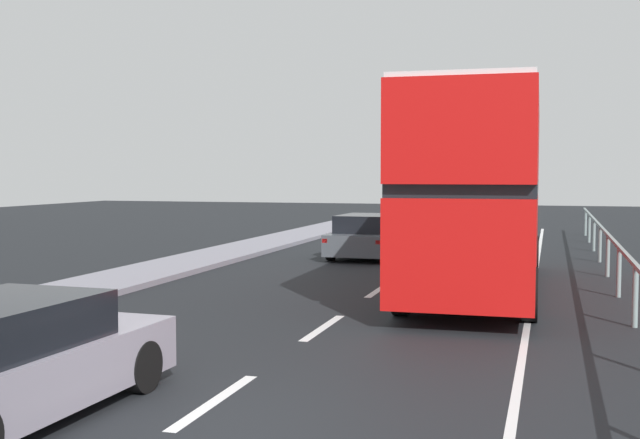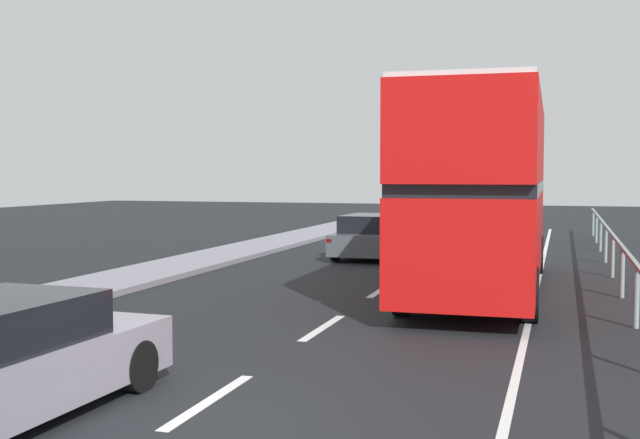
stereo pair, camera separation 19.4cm
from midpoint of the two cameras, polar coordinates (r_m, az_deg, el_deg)
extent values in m
cube|color=black|center=(8.81, -10.33, -14.87)|extent=(75.13, 120.00, 0.10)
cube|color=silver|center=(9.72, -7.35, -12.76)|extent=(0.16, 2.37, 0.01)
cube|color=silver|center=(13.95, 0.61, -7.77)|extent=(0.16, 2.37, 0.01)
cube|color=silver|center=(18.37, 4.72, -5.07)|extent=(0.16, 2.37, 0.01)
cube|color=silver|center=(22.88, 7.20, -3.41)|extent=(0.16, 2.37, 0.01)
cube|color=silver|center=(27.43, 8.86, -2.29)|extent=(0.16, 2.37, 0.01)
cube|color=silver|center=(32.00, 10.05, -1.50)|extent=(0.16, 2.37, 0.01)
cube|color=silver|center=(36.58, 10.93, -0.90)|extent=(0.16, 2.37, 0.01)
cube|color=silver|center=(16.65, 15.32, -6.06)|extent=(0.12, 46.00, 0.01)
cube|color=#859898|center=(16.55, 21.65, -2.45)|extent=(0.08, 42.00, 0.08)
cylinder|color=#859898|center=(14.89, 22.14, -5.20)|extent=(0.10, 0.10, 1.08)
cylinder|color=#859898|center=(18.35, 21.18, -3.60)|extent=(0.10, 0.10, 1.08)
cylinder|color=#859898|center=(21.82, 20.52, -2.50)|extent=(0.10, 0.10, 1.08)
cylinder|color=#859898|center=(25.30, 20.05, -1.71)|extent=(0.10, 0.10, 1.08)
cylinder|color=#859898|center=(28.78, 19.69, -1.11)|extent=(0.10, 0.10, 1.08)
cylinder|color=#859898|center=(32.27, 19.41, -0.64)|extent=(0.10, 0.10, 1.08)
cylinder|color=#859898|center=(35.76, 19.18, -0.26)|extent=(0.10, 0.10, 1.08)
cube|color=red|center=(18.37, 11.85, -1.03)|extent=(2.68, 10.30, 1.92)
cube|color=black|center=(18.32, 11.89, 2.34)|extent=(2.70, 9.89, 0.24)
cube|color=red|center=(18.33, 11.93, 5.51)|extent=(2.68, 10.30, 1.79)
cube|color=silver|center=(18.39, 11.96, 8.44)|extent=(2.63, 10.10, 0.10)
cube|color=black|center=(23.46, 12.83, 0.14)|extent=(2.29, 0.07, 1.34)
cube|color=yellow|center=(23.45, 12.90, 6.11)|extent=(1.53, 0.06, 0.28)
cylinder|color=black|center=(22.26, 9.56, -2.33)|extent=(0.29, 1.00, 1.00)
cylinder|color=black|center=(22.11, 15.62, -2.45)|extent=(0.29, 1.00, 1.00)
cylinder|color=black|center=(15.11, 6.30, -5.01)|extent=(0.29, 1.00, 1.00)
cylinder|color=black|center=(14.89, 15.26, -5.23)|extent=(0.29, 1.00, 1.00)
cube|color=gray|center=(9.46, -21.32, -10.26)|extent=(1.94, 4.34, 0.65)
cylinder|color=black|center=(11.08, -19.58, -9.23)|extent=(0.23, 0.65, 0.64)
cylinder|color=black|center=(10.16, -12.40, -10.25)|extent=(0.23, 0.65, 0.64)
cube|color=#4A5158|center=(25.34, 4.08, -1.59)|extent=(1.99, 4.11, 0.65)
cube|color=black|center=(25.10, 3.97, -0.27)|extent=(1.70, 2.28, 0.54)
cube|color=red|center=(23.66, 0.90, -1.54)|extent=(0.16, 0.07, 0.12)
cube|color=red|center=(23.20, 4.76, -1.65)|extent=(0.16, 0.07, 0.12)
cylinder|color=black|center=(26.85, 3.08, -1.70)|extent=(0.22, 0.65, 0.64)
cylinder|color=black|center=(26.44, 6.59, -1.80)|extent=(0.22, 0.65, 0.64)
cylinder|color=black|center=(24.33, 1.35, -2.23)|extent=(0.22, 0.65, 0.64)
cylinder|color=black|center=(23.87, 5.20, -2.35)|extent=(0.22, 0.65, 0.64)
camera|label=1|loc=(0.10, -89.61, 0.02)|focal=44.55mm
camera|label=2|loc=(0.10, 90.39, -0.02)|focal=44.55mm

